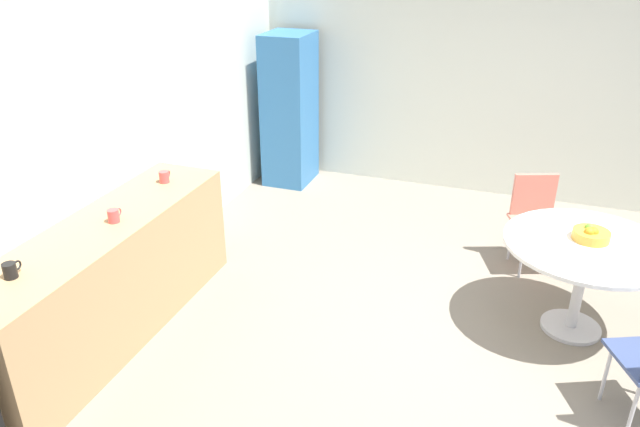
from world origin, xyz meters
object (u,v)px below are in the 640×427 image
(mug_green, at_px, (114,216))
(mug_red, at_px, (10,270))
(chair_coral, at_px, (535,211))
(fruit_bowl, at_px, (591,234))
(round_table, at_px, (585,258))
(mug_white, at_px, (164,177))
(locker_cabinet, at_px, (290,110))

(mug_green, distance_m, mug_red, 0.83)
(mug_green, xyz_separation_m, mug_red, (-0.82, 0.11, 0.00))
(chair_coral, xyz_separation_m, fruit_bowl, (-0.88, -0.37, 0.26))
(round_table, distance_m, chair_coral, 1.01)
(mug_white, xyz_separation_m, mug_green, (-0.75, -0.07, 0.00))
(mug_white, distance_m, mug_red, 1.57)
(locker_cabinet, relative_size, mug_white, 13.41)
(mug_green, bearing_deg, mug_white, 5.31)
(mug_green, bearing_deg, round_table, -70.75)
(round_table, xyz_separation_m, mug_red, (-1.93, 3.28, 0.33))
(mug_white, height_order, mug_green, same)
(mug_white, bearing_deg, locker_cabinet, -2.36)
(locker_cabinet, distance_m, round_table, 3.77)
(round_table, bearing_deg, mug_white, 96.37)
(mug_green, relative_size, mug_red, 1.00)
(locker_cabinet, distance_m, fruit_bowl, 3.74)
(round_table, height_order, mug_white, mug_white)
(round_table, height_order, chair_coral, chair_coral)
(fruit_bowl, relative_size, mug_white, 2.01)
(fruit_bowl, height_order, mug_green, mug_green)
(mug_white, bearing_deg, chair_coral, -65.71)
(round_table, bearing_deg, mug_green, 109.25)
(fruit_bowl, distance_m, mug_red, 3.85)
(round_table, distance_m, fruit_bowl, 0.18)
(mug_red, bearing_deg, locker_cabinet, -2.00)
(round_table, bearing_deg, chair_coral, 20.73)
(round_table, xyz_separation_m, chair_coral, (0.94, 0.36, -0.09))
(mug_green, height_order, mug_red, same)
(mug_red, bearing_deg, mug_green, -7.51)
(chair_coral, height_order, mug_white, mug_white)
(chair_coral, bearing_deg, fruit_bowl, -157.41)
(locker_cabinet, bearing_deg, mug_green, 179.44)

